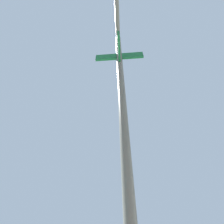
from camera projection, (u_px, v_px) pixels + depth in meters
name	position (u px, v px, depth m)	size (l,w,h in m)	color
traffic_signal_near	(117.00, 3.00, 2.07)	(2.59, 1.80, 5.36)	#474C47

